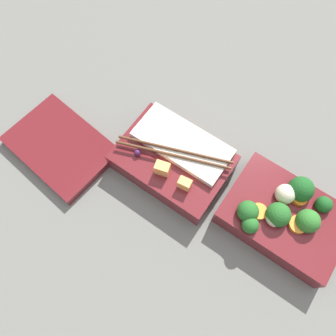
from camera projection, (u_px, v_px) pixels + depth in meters
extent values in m
plane|color=slate|center=(223.00, 194.00, 0.60)|extent=(3.00, 3.00, 0.00)
cube|color=maroon|center=(283.00, 217.00, 0.56)|extent=(0.20, 0.14, 0.04)
sphere|color=#19511E|center=(324.00, 205.00, 0.54)|extent=(0.03, 0.03, 0.03)
sphere|color=#19511E|center=(301.00, 189.00, 0.55)|extent=(0.04, 0.04, 0.04)
sphere|color=#236023|center=(250.00, 225.00, 0.53)|extent=(0.03, 0.03, 0.03)
sphere|color=#236023|center=(279.00, 213.00, 0.53)|extent=(0.04, 0.04, 0.04)
sphere|color=#2D7028|center=(308.00, 221.00, 0.53)|extent=(0.04, 0.04, 0.04)
sphere|color=#236023|center=(248.00, 211.00, 0.53)|extent=(0.04, 0.04, 0.04)
cylinder|color=orange|center=(298.00, 224.00, 0.53)|extent=(0.04, 0.04, 0.01)
cylinder|color=orange|center=(259.00, 211.00, 0.54)|extent=(0.03, 0.03, 0.01)
cylinder|color=orange|center=(299.00, 199.00, 0.55)|extent=(0.03, 0.03, 0.01)
sphere|color=beige|center=(285.00, 194.00, 0.55)|extent=(0.03, 0.03, 0.03)
sphere|color=beige|center=(275.00, 217.00, 0.53)|extent=(0.03, 0.03, 0.03)
cube|color=maroon|center=(173.00, 162.00, 0.60)|extent=(0.20, 0.14, 0.04)
cube|color=silver|center=(182.00, 143.00, 0.59)|extent=(0.18, 0.08, 0.01)
cube|color=#F4A356|center=(185.00, 184.00, 0.55)|extent=(0.02, 0.02, 0.02)
cube|color=#F4A356|center=(162.00, 168.00, 0.56)|extent=(0.03, 0.02, 0.03)
sphere|color=#4C1E4C|center=(138.00, 152.00, 0.58)|extent=(0.01, 0.01, 0.01)
cylinder|color=#56331E|center=(174.00, 151.00, 0.57)|extent=(0.19, 0.08, 0.01)
cylinder|color=#56331E|center=(173.00, 155.00, 0.57)|extent=(0.19, 0.08, 0.01)
cube|color=maroon|center=(61.00, 146.00, 0.63)|extent=(0.21, 0.16, 0.02)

